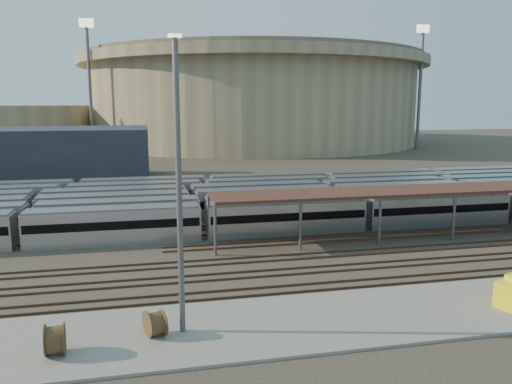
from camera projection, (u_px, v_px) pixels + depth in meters
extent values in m
plane|color=#383026|center=(298.00, 254.00, 48.84)|extent=(420.00, 420.00, 0.00)
cube|color=gray|center=(293.00, 323.00, 33.34)|extent=(50.00, 9.00, 0.20)
cube|color=silver|center=(204.00, 222.00, 54.48)|extent=(112.00, 2.90, 3.60)
cube|color=silver|center=(203.00, 214.00, 58.59)|extent=(112.00, 2.90, 3.60)
cube|color=silver|center=(334.00, 201.00, 66.37)|extent=(112.00, 2.90, 3.60)
cube|color=silver|center=(322.00, 195.00, 70.38)|extent=(112.00, 2.90, 3.60)
cube|color=silver|center=(203.00, 194.00, 71.02)|extent=(112.00, 2.90, 3.60)
cube|color=silver|center=(208.00, 189.00, 75.30)|extent=(112.00, 2.90, 3.60)
cylinder|color=#57565B|center=(215.00, 230.00, 47.99)|extent=(0.30, 0.30, 5.00)
cylinder|color=#57565B|center=(209.00, 218.00, 53.18)|extent=(0.30, 0.30, 5.00)
cylinder|color=#57565B|center=(300.00, 226.00, 49.77)|extent=(0.30, 0.30, 5.00)
cylinder|color=#57565B|center=(286.00, 214.00, 54.97)|extent=(0.30, 0.30, 5.00)
cylinder|color=#57565B|center=(380.00, 222.00, 51.55)|extent=(0.30, 0.30, 5.00)
cylinder|color=#57565B|center=(358.00, 211.00, 56.75)|extent=(0.30, 0.30, 5.00)
cylinder|color=#57565B|center=(454.00, 218.00, 53.34)|extent=(0.30, 0.30, 5.00)
cylinder|color=#57565B|center=(427.00, 208.00, 58.53)|extent=(0.30, 0.30, 5.00)
cylinder|color=#57565B|center=(491.00, 205.00, 60.32)|extent=(0.30, 0.30, 5.00)
cube|color=#341D15|center=(475.00, 188.00, 56.36)|extent=(60.00, 6.00, 0.30)
cube|color=#4C3323|center=(304.00, 259.00, 47.14)|extent=(170.00, 0.12, 0.18)
cube|color=#4C3323|center=(299.00, 254.00, 48.58)|extent=(170.00, 0.12, 0.18)
cube|color=#4C3323|center=(318.00, 272.00, 43.29)|extent=(170.00, 0.12, 0.18)
cube|color=#4C3323|center=(312.00, 267.00, 44.73)|extent=(170.00, 0.12, 0.18)
cube|color=#4C3323|center=(335.00, 289.00, 39.44)|extent=(170.00, 0.12, 0.18)
cube|color=#4C3323|center=(328.00, 282.00, 40.88)|extent=(170.00, 0.12, 0.18)
cylinder|color=gray|center=(253.00, 105.00, 186.32)|extent=(116.00, 116.00, 28.00)
cylinder|color=gray|center=(253.00, 62.00, 183.61)|extent=(124.00, 124.00, 3.00)
cylinder|color=brown|center=(253.00, 56.00, 183.21)|extent=(120.00, 120.00, 1.50)
cylinder|color=gray|center=(1.00, 127.00, 160.23)|extent=(56.00, 56.00, 14.00)
cube|color=#1E232D|center=(34.00, 155.00, 93.61)|extent=(42.00, 20.00, 10.00)
cylinder|color=#57565B|center=(90.00, 92.00, 145.30)|extent=(1.00, 1.00, 36.00)
cube|color=#FFF2CC|center=(86.00, 23.00, 141.94)|extent=(4.00, 0.60, 2.40)
cylinder|color=#57565B|center=(420.00, 92.00, 156.49)|extent=(1.00, 1.00, 36.00)
cube|color=#FFF2CC|center=(423.00, 29.00, 153.13)|extent=(4.00, 0.60, 2.40)
cylinder|color=#57565B|center=(157.00, 95.00, 197.58)|extent=(1.00, 1.00, 36.00)
cube|color=#FFF2CC|center=(155.00, 45.00, 194.22)|extent=(4.00, 0.60, 2.40)
cylinder|color=brown|center=(55.00, 340.00, 28.73)|extent=(1.23, 1.97, 1.87)
cylinder|color=brown|center=(155.00, 323.00, 31.04)|extent=(1.47, 1.90, 1.68)
cylinder|color=#57565B|center=(179.00, 192.00, 30.30)|extent=(0.36, 0.36, 18.09)
cube|color=#FFF2CC|center=(175.00, 36.00, 28.70)|extent=(0.80, 0.31, 0.20)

